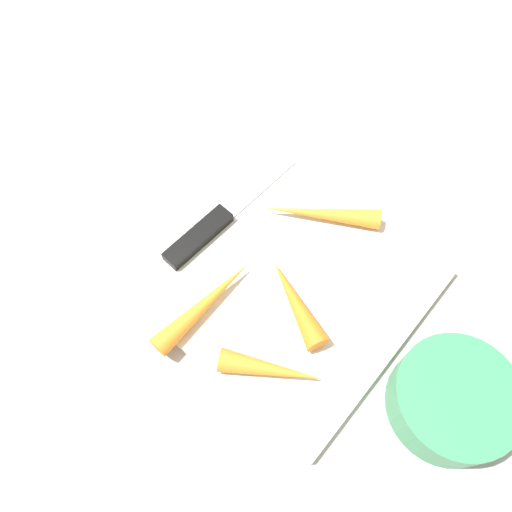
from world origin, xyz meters
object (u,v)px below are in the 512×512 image
at_px(carrot_long, 321,214).
at_px(carrot_short, 295,302).
at_px(small_bowl, 454,398).
at_px(cutting_board, 256,258).
at_px(carrot_longest, 205,304).
at_px(knife, 207,230).
at_px(carrot_shortest, 271,369).

height_order(carrot_long, carrot_short, carrot_short).
height_order(carrot_short, small_bowl, small_bowl).
bearing_deg(carrot_long, cutting_board, 39.88).
xyz_separation_m(carrot_long, small_bowl, (-0.22, 0.08, 0.00)).
bearing_deg(small_bowl, cutting_board, 0.73).
xyz_separation_m(carrot_longest, small_bowl, (-0.25, -0.08, 0.00)).
height_order(carrot_longest, carrot_short, carrot_short).
height_order(knife, carrot_shortest, carrot_shortest).
xyz_separation_m(knife, carrot_shortest, (-0.16, 0.08, 0.01)).
bearing_deg(carrot_long, small_bowl, 125.99).
xyz_separation_m(cutting_board, carrot_long, (-0.02, -0.08, 0.02)).
xyz_separation_m(carrot_shortest, carrot_long, (0.07, -0.17, -0.00)).
xyz_separation_m(carrot_short, small_bowl, (-0.18, -0.02, 0.00)).
height_order(carrot_longest, small_bowl, small_bowl).
distance_m(knife, carrot_long, 0.13).
bearing_deg(carrot_shortest, carrot_short, 80.38).
bearing_deg(small_bowl, carrot_short, 7.13).
distance_m(carrot_long, carrot_longest, 0.17).
bearing_deg(carrot_short, cutting_board, 9.44).
height_order(cutting_board, carrot_short, carrot_short).
relative_size(carrot_long, small_bowl, 1.12).
bearing_deg(carrot_longest, carrot_shortest, -91.59).
relative_size(carrot_longest, small_bowl, 1.12).
distance_m(carrot_shortest, small_bowl, 0.18).
bearing_deg(knife, carrot_short, -89.76).
bearing_deg(cutting_board, carrot_shortest, 136.98).
distance_m(cutting_board, carrot_long, 0.09).
bearing_deg(small_bowl, carrot_longest, 18.97).
bearing_deg(cutting_board, knife, 11.78).
height_order(carrot_long, small_bowl, small_bowl).
distance_m(knife, carrot_longest, 0.09).
bearing_deg(carrot_longest, cutting_board, 3.57).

